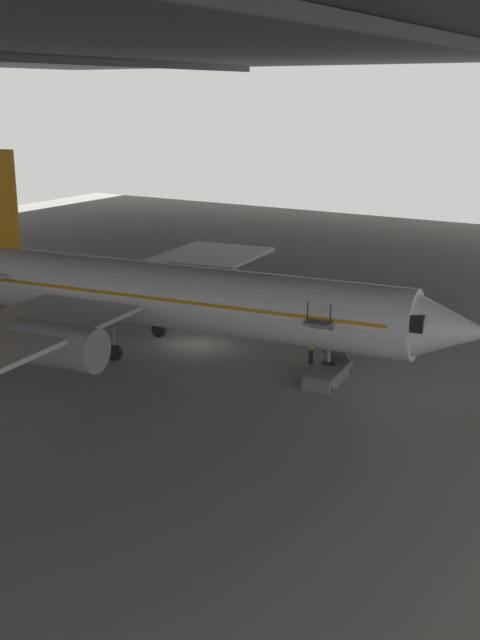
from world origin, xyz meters
name	(u,v)px	position (x,y,z in m)	size (l,w,h in m)	color
ground_plane	(190,348)	(0.00, 0.00, 0.00)	(110.00, 110.00, 0.00)	gray
hangar_structure	(0,26)	(-0.08, 13.78, 18.45)	(121.00, 99.00, 19.09)	#4C4F54
airplane_main	(166,296)	(-1.44, 0.59, 3.41)	(34.86, 35.94, 11.27)	white
boarding_stairs	(328,368)	(-0.96, -9.38, 0.73)	(4.28, 1.89, 4.62)	slate
crew_worker_by_stairs	(311,347)	(1.06, -7.40, 0.98)	(0.54, 0.29, 1.71)	#232838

